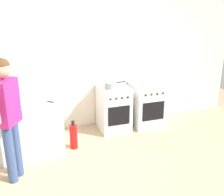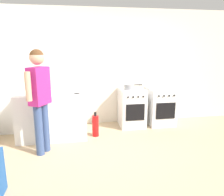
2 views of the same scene
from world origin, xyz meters
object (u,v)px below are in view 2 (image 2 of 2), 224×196
(pot, at_px, (129,87))
(larder_cabinet, at_px, (6,85))
(knife_carving, at_px, (73,93))
(fire_extinguisher, at_px, (95,126))
(oven_right, at_px, (160,106))
(oven_left, at_px, (132,108))
(knife_utility, at_px, (38,93))
(person, at_px, (39,92))

(pot, bearing_deg, larder_cabinet, 176.55)
(knife_carving, relative_size, fire_extinguisher, 0.59)
(oven_right, xyz_separation_m, fire_extinguisher, (-1.55, -0.48, -0.21))
(oven_right, relative_size, fire_extinguisher, 1.70)
(pot, bearing_deg, oven_left, 33.12)
(oven_left, xyz_separation_m, oven_right, (0.68, 0.00, 0.00))
(pot, bearing_deg, fire_extinguisher, -151.68)
(knife_utility, distance_m, larder_cabinet, 0.85)
(pot, distance_m, fire_extinguisher, 1.13)
(oven_left, bearing_deg, knife_carving, -158.61)
(pot, height_order, knife_utility, pot)
(person, height_order, fire_extinguisher, person)
(person, bearing_deg, pot, 29.97)
(oven_left, relative_size, pot, 2.13)
(pot, height_order, fire_extinguisher, pot)
(person, bearing_deg, fire_extinguisher, 31.32)
(oven_right, distance_m, fire_extinguisher, 1.64)
(fire_extinguisher, relative_size, larder_cabinet, 0.25)
(pot, xyz_separation_m, knife_utility, (-1.86, -0.31, -0.01))
(oven_left, xyz_separation_m, larder_cabinet, (-2.65, 0.10, 0.57))
(fire_extinguisher, bearing_deg, pot, 28.32)
(knife_carving, bearing_deg, oven_left, 21.39)
(oven_left, bearing_deg, pot, -146.88)
(oven_left, relative_size, knife_carving, 2.88)
(fire_extinguisher, xyz_separation_m, larder_cabinet, (-1.78, 0.58, 0.78))
(person, distance_m, fire_extinguisher, 1.37)
(knife_utility, relative_size, knife_carving, 0.84)
(person, bearing_deg, larder_cabinet, 126.19)
(knife_utility, bearing_deg, fire_extinguisher, -5.99)
(pot, distance_m, person, 2.00)
(oven_left, distance_m, knife_utility, 2.03)
(oven_left, height_order, oven_right, same)
(pot, relative_size, person, 0.23)
(knife_utility, xyz_separation_m, person, (0.13, -0.68, 0.14))
(oven_right, distance_m, knife_utility, 2.69)
(oven_right, relative_size, pot, 2.13)
(pot, xyz_separation_m, knife_carving, (-1.21, -0.45, -0.01))
(knife_utility, xyz_separation_m, fire_extinguisher, (1.07, -0.11, -0.69))
(oven_left, relative_size, person, 0.49)
(larder_cabinet, bearing_deg, knife_carving, -24.20)
(larder_cabinet, bearing_deg, pot, -3.45)
(knife_utility, bearing_deg, larder_cabinet, 146.56)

